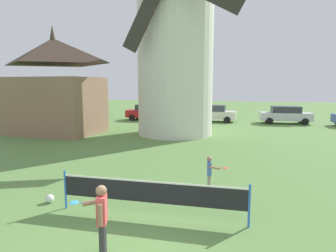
# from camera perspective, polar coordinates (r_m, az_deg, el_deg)

# --- Properties ---
(windmill) EXTENTS (9.08, 5.94, 14.47)m
(windmill) POSITION_cam_1_polar(r_m,az_deg,el_deg) (21.25, 1.41, 17.47)
(windmill) COLOR silver
(windmill) RESTS_ON ground_plane
(tennis_net) EXTENTS (5.07, 0.06, 1.10)m
(tennis_net) POSITION_cam_1_polar(r_m,az_deg,el_deg) (8.02, -3.32, -12.53)
(tennis_net) COLOR blue
(tennis_net) RESTS_ON ground_plane
(player_near) EXTENTS (0.88, 0.48, 1.48)m
(player_near) POSITION_cam_1_polar(r_m,az_deg,el_deg) (6.47, -12.69, -16.41)
(player_near) COLOR #333338
(player_near) RESTS_ON ground_plane
(player_far) EXTENTS (0.72, 0.41, 1.16)m
(player_far) POSITION_cam_1_polar(r_m,az_deg,el_deg) (10.01, 8.04, -8.58)
(player_far) COLOR #9E937F
(player_far) RESTS_ON ground_plane
(stray_ball) EXTENTS (0.25, 0.25, 0.25)m
(stray_ball) POSITION_cam_1_polar(r_m,az_deg,el_deg) (9.77, -21.68, -12.78)
(stray_ball) COLOR silver
(stray_ball) RESTS_ON ground_plane
(parked_car_green) EXTENTS (4.55, 2.17, 1.56)m
(parked_car_green) POSITION_cam_1_polar(r_m,az_deg,el_deg) (32.16, -15.56, 2.84)
(parked_car_green) COLOR #1E6638
(parked_car_green) RESTS_ON ground_plane
(parked_car_red) EXTENTS (4.47, 1.90, 1.56)m
(parked_car_red) POSITION_cam_1_polar(r_m,az_deg,el_deg) (29.57, -3.59, 2.69)
(parked_car_red) COLOR red
(parked_car_red) RESTS_ON ground_plane
(parked_car_cream) EXTENTS (4.55, 2.03, 1.56)m
(parked_car_cream) POSITION_cam_1_polar(r_m,az_deg,el_deg) (28.79, 8.37, 2.48)
(parked_car_cream) COLOR silver
(parked_car_cream) RESTS_ON ground_plane
(parked_car_silver) EXTENTS (4.44, 2.05, 1.56)m
(parked_car_silver) POSITION_cam_1_polar(r_m,az_deg,el_deg) (28.92, 21.56, 2.04)
(parked_car_silver) COLOR silver
(parked_car_silver) RESTS_ON ground_plane
(chapel) EXTENTS (6.62, 5.07, 7.60)m
(chapel) POSITION_cam_1_polar(r_m,az_deg,el_deg) (22.82, -20.78, 6.87)
(chapel) COLOR #937056
(chapel) RESTS_ON ground_plane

